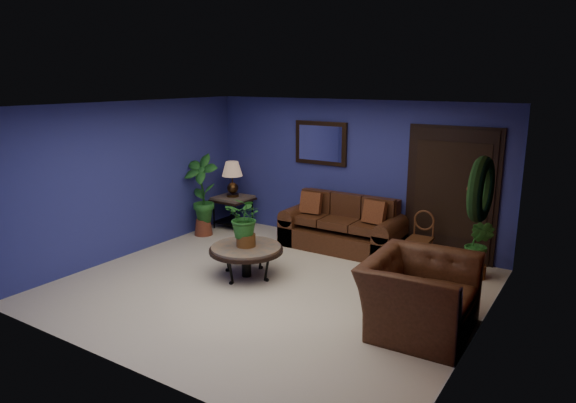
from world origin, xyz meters
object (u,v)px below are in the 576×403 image
Objects in this scene: coffee_table at (246,250)px; armchair at (419,295)px; end_table at (233,204)px; side_chair at (422,234)px; table_lamp at (232,175)px; sofa at (343,231)px.

coffee_table is 0.82× the size of armchair.
side_chair is at bearing 0.94° from end_table.
side_chair is (3.73, 0.06, -0.57)m from table_lamp.
table_lamp is at bearing -179.35° from sofa.
sofa is at bearing -178.87° from side_chair.
table_lamp is (-2.39, -0.03, 0.74)m from sofa.
sofa reaches higher than coffee_table.
side_chair is (3.73, 0.06, -0.00)m from end_table.
coffee_table is at bearing 82.68° from armchair.
armchair reaches higher than side_chair.
sofa reaches higher than end_table.
armchair is (2.67, -0.25, 0.02)m from coffee_table.
coffee_table is 2.78m from side_chair.
side_chair is (1.35, 0.03, 0.17)m from sofa.
coffee_table is 2.62m from end_table.
sofa is 3.10× the size of table_lamp.
table_lamp is 0.80× the size of side_chair.
end_table is 0.81× the size of side_chair.
table_lamp is at bearing 0.00° from end_table.
armchair is (2.06, -2.20, 0.13)m from sofa.
coffee_table is (-0.61, -1.95, 0.10)m from sofa.
side_chair is 0.63× the size of armchair.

